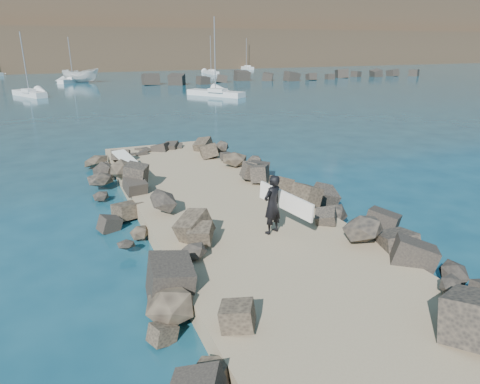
{
  "coord_description": "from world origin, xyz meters",
  "views": [
    {
      "loc": [
        -5.29,
        -13.27,
        6.16
      ],
      "look_at": [
        0.0,
        -1.0,
        1.5
      ],
      "focal_mm": 32.0,
      "sensor_mm": 36.0,
      "label": 1
    }
  ],
  "objects_px": {
    "surfboard_resting": "(130,164)",
    "sailboat_a": "(29,94)",
    "boat_imported": "(81,76)",
    "surfer_with_board": "(274,204)"
  },
  "relations": [
    {
      "from": "boat_imported",
      "to": "surfer_with_board",
      "type": "distance_m",
      "value": 66.23
    },
    {
      "from": "boat_imported",
      "to": "sailboat_a",
      "type": "relative_size",
      "value": 0.78
    },
    {
      "from": "boat_imported",
      "to": "sailboat_a",
      "type": "height_order",
      "value": "sailboat_a"
    },
    {
      "from": "surfboard_resting",
      "to": "boat_imported",
      "type": "relative_size",
      "value": 0.42
    },
    {
      "from": "surfboard_resting",
      "to": "surfer_with_board",
      "type": "bearing_deg",
      "value": -85.15
    },
    {
      "from": "surfboard_resting",
      "to": "sailboat_a",
      "type": "bearing_deg",
      "value": 82.36
    },
    {
      "from": "surfboard_resting",
      "to": "surfer_with_board",
      "type": "relative_size",
      "value": 1.1
    },
    {
      "from": "boat_imported",
      "to": "surfer_with_board",
      "type": "xyz_separation_m",
      "value": [
        1.07,
        -66.22,
        0.4
      ]
    },
    {
      "from": "surfboard_resting",
      "to": "boat_imported",
      "type": "height_order",
      "value": "boat_imported"
    },
    {
      "from": "boat_imported",
      "to": "surfboard_resting",
      "type": "bearing_deg",
      "value": -163.18
    }
  ]
}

